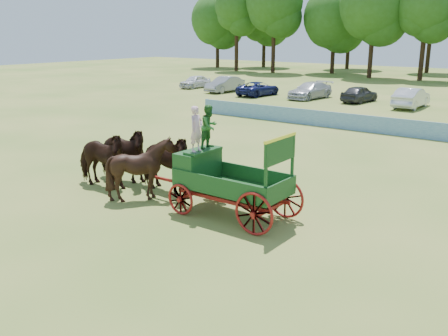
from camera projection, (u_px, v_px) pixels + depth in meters
ground at (193, 219)px, 16.75m from camera, size 160.00×160.00×0.00m
horse_lead_left at (100, 159)px, 19.80m from camera, size 2.90×1.56×2.35m
horse_lead_right at (121, 154)px, 20.65m from camera, size 2.93×1.62×2.35m
horse_wheel_left at (143, 169)px, 18.41m from camera, size 2.42×2.23×2.36m
horse_wheel_right at (163, 163)px, 19.26m from camera, size 2.83×1.37×2.35m
farm_dray at (216, 167)px, 17.02m from camera, size 6.00×2.00×3.70m
sponsor_banner at (368, 124)px, 31.08m from camera, size 26.00×0.08×1.05m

